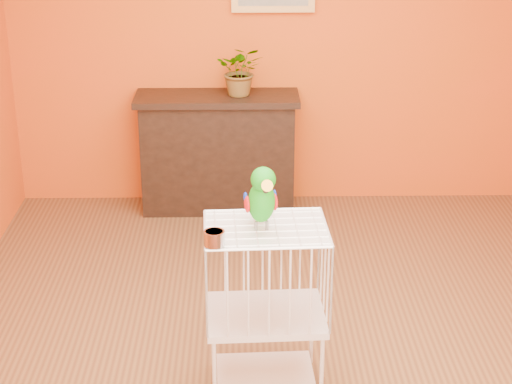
{
  "coord_description": "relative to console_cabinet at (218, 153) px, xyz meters",
  "views": [
    {
      "loc": [
        -0.24,
        -4.17,
        2.66
      ],
      "look_at": [
        -0.17,
        -0.37,
        1.11
      ],
      "focal_mm": 60.0,
      "sensor_mm": 36.0,
      "label": 1
    }
  ],
  "objects": [
    {
      "name": "ground",
      "position": [
        0.43,
        -2.03,
        -0.46
      ],
      "size": [
        4.5,
        4.5,
        0.0
      ],
      "primitive_type": "plane",
      "color": "brown",
      "rests_on": "ground"
    },
    {
      "name": "room_shell",
      "position": [
        0.43,
        -2.03,
        1.12
      ],
      "size": [
        4.5,
        4.5,
        4.5
      ],
      "color": "#D34A13",
      "rests_on": "ground"
    },
    {
      "name": "console_cabinet",
      "position": [
        0.0,
        0.0,
        0.0
      ],
      "size": [
        1.23,
        0.44,
        0.92
      ],
      "color": "black",
      "rests_on": "ground"
    },
    {
      "name": "potted_plant",
      "position": [
        0.18,
        -0.01,
        0.6
      ],
      "size": [
        0.37,
        0.41,
        0.29
      ],
      "primitive_type": "imported",
      "rotation": [
        0.0,
        0.0,
        -0.1
      ],
      "color": "#26722D",
      "rests_on": "console_cabinet"
    },
    {
      "name": "birdcage",
      "position": [
        0.3,
        -2.4,
        0.02
      ],
      "size": [
        0.62,
        0.48,
        0.92
      ],
      "rotation": [
        0.0,
        0.0,
        0.04
      ],
      "color": "silver",
      "rests_on": "ground"
    },
    {
      "name": "feed_cup",
      "position": [
        0.06,
        -2.61,
        0.5
      ],
      "size": [
        0.1,
        0.1,
        0.07
      ],
      "primitive_type": "cylinder",
      "color": "silver",
      "rests_on": "birdcage"
    },
    {
      "name": "parrot",
      "position": [
        0.28,
        -2.43,
        0.64
      ],
      "size": [
        0.17,
        0.31,
        0.34
      ],
      "rotation": [
        0.0,
        0.0,
        0.2
      ],
      "color": "#59544C",
      "rests_on": "birdcage"
    }
  ]
}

